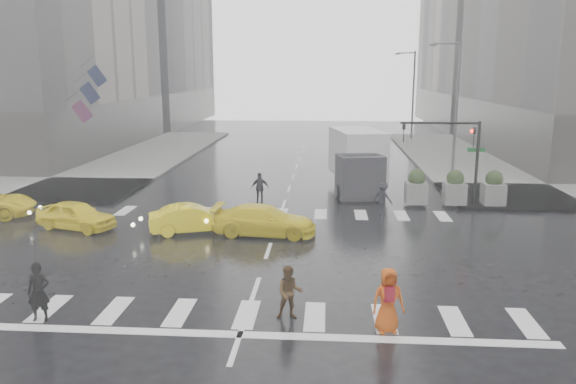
# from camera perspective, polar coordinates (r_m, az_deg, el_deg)

# --- Properties ---
(ground) EXTENTS (120.00, 120.00, 0.00)m
(ground) POSITION_cam_1_polar(r_m,az_deg,el_deg) (22.45, -2.02, -5.98)
(ground) COLOR black
(ground) RESTS_ON ground
(sidewalk_nw) EXTENTS (35.00, 35.00, 0.15)m
(sidewalk_nw) POSITION_cam_1_polar(r_m,az_deg,el_deg) (44.96, -25.01, 2.18)
(sidewalk_nw) COLOR slate
(sidewalk_nw) RESTS_ON ground
(road_markings) EXTENTS (18.00, 48.00, 0.01)m
(road_markings) POSITION_cam_1_polar(r_m,az_deg,el_deg) (22.45, -2.02, -5.96)
(road_markings) COLOR silver
(road_markings) RESTS_ON ground
(traffic_signal_pole) EXTENTS (4.45, 0.42, 4.50)m
(traffic_signal_pole) POSITION_cam_1_polar(r_m,az_deg,el_deg) (30.22, 16.92, 4.47)
(traffic_signal_pole) COLOR black
(traffic_signal_pole) RESTS_ON ground
(street_lamp_near) EXTENTS (2.15, 0.22, 9.00)m
(street_lamp_near) POSITION_cam_1_polar(r_m,az_deg,el_deg) (40.19, 16.58, 8.76)
(street_lamp_near) COLOR #59595B
(street_lamp_near) RESTS_ON ground
(street_lamp_far) EXTENTS (2.15, 0.22, 9.00)m
(street_lamp_far) POSITION_cam_1_polar(r_m,az_deg,el_deg) (59.86, 12.49, 9.94)
(street_lamp_far) COLOR #59595B
(street_lamp_far) RESTS_ON ground
(planter_west) EXTENTS (1.10, 1.10, 1.80)m
(planter_west) POSITION_cam_1_polar(r_m,az_deg,el_deg) (30.39, 12.89, 0.46)
(planter_west) COLOR slate
(planter_west) RESTS_ON ground
(planter_mid) EXTENTS (1.10, 1.10, 1.80)m
(planter_mid) POSITION_cam_1_polar(r_m,az_deg,el_deg) (30.76, 16.57, 0.40)
(planter_mid) COLOR slate
(planter_mid) RESTS_ON ground
(planter_east) EXTENTS (1.10, 1.10, 1.80)m
(planter_east) POSITION_cam_1_polar(r_m,az_deg,el_deg) (31.26, 20.15, 0.34)
(planter_east) COLOR slate
(planter_east) RESTS_ON ground
(flag_cluster) EXTENTS (2.87, 3.06, 4.69)m
(flag_cluster) POSITION_cam_1_polar(r_m,az_deg,el_deg) (43.37, -19.85, 9.68)
(flag_cluster) COLOR #59595B
(flag_cluster) RESTS_ON ground
(pedestrian_black) EXTENTS (1.13, 1.14, 2.43)m
(pedestrian_black) POSITION_cam_1_polar(r_m,az_deg,el_deg) (17.41, -24.22, -6.99)
(pedestrian_black) COLOR black
(pedestrian_black) RESTS_ON ground
(pedestrian_brown) EXTENTS (0.83, 0.68, 1.58)m
(pedestrian_brown) POSITION_cam_1_polar(r_m,az_deg,el_deg) (16.32, 0.16, -10.17)
(pedestrian_brown) COLOR #453018
(pedestrian_brown) RESTS_ON ground
(pedestrian_orange) EXTENTS (0.99, 0.75, 1.82)m
(pedestrian_orange) POSITION_cam_1_polar(r_m,az_deg,el_deg) (15.73, 10.13, -10.75)
(pedestrian_orange) COLOR #BF460D
(pedestrian_orange) RESTS_ON ground
(pedestrian_far_a) EXTENTS (1.06, 0.75, 1.66)m
(pedestrian_far_a) POSITION_cam_1_polar(r_m,az_deg,el_deg) (30.28, -2.86, 0.42)
(pedestrian_far_a) COLOR black
(pedestrian_far_a) RESTS_ON ground
(pedestrian_far_b) EXTENTS (1.19, 1.00, 1.61)m
(pedestrian_far_b) POSITION_cam_1_polar(r_m,az_deg,el_deg) (28.31, 9.60, -0.62)
(pedestrian_far_b) COLOR black
(pedestrian_far_b) RESTS_ON ground
(taxi_front) EXTENTS (4.02, 2.60, 1.27)m
(taxi_front) POSITION_cam_1_polar(r_m,az_deg,el_deg) (27.05, -20.74, -2.22)
(taxi_front) COLOR yellow
(taxi_front) RESTS_ON ground
(taxi_mid) EXTENTS (3.99, 2.52, 1.24)m
(taxi_mid) POSITION_cam_1_polar(r_m,az_deg,el_deg) (25.15, -9.68, -2.68)
(taxi_mid) COLOR yellow
(taxi_mid) RESTS_ON ground
(taxi_rear) EXTENTS (4.09, 2.12, 1.30)m
(taxi_rear) POSITION_cam_1_polar(r_m,az_deg,el_deg) (24.42, -2.41, -2.89)
(taxi_rear) COLOR yellow
(taxi_rear) RESTS_ON ground
(box_truck) EXTENTS (2.51, 6.68, 3.55)m
(box_truck) POSITION_cam_1_polar(r_m,az_deg,el_deg) (33.39, 7.12, 3.30)
(box_truck) COLOR silver
(box_truck) RESTS_ON ground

